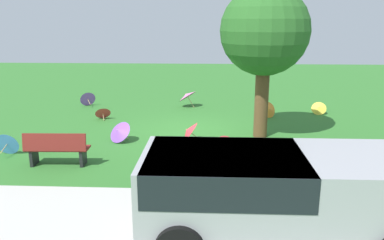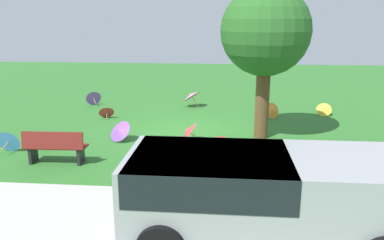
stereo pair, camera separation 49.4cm
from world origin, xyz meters
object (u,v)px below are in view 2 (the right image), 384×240
at_px(parasol_orange_0, 273,110).
at_px(parasol_yellow_1, 324,109).
at_px(parasol_purple_0, 309,161).
at_px(parasol_blue_1, 9,140).
at_px(van_dark, 256,191).
at_px(park_bench, 55,147).
at_px(shade_tree, 265,32).
at_px(parasol_purple_2, 46,139).
at_px(parasol_red_1, 223,151).
at_px(parasol_red_5, 106,111).
at_px(parasol_purple_4, 93,98).
at_px(parasol_red_3, 188,131).
at_px(parasol_pink_0, 191,95).
at_px(parasol_purple_3, 119,130).

xyz_separation_m(parasol_orange_0, parasol_yellow_1, (-2.04, -0.62, -0.05)).
bearing_deg(parasol_purple_0, parasol_blue_1, -5.25).
distance_m(van_dark, parasol_orange_0, 8.60).
xyz_separation_m(park_bench, shade_tree, (-5.52, -2.83, 2.81)).
bearing_deg(parasol_purple_2, parasol_yellow_1, -152.72).
xyz_separation_m(park_bench, parasol_purple_2, (0.85, -1.24, -0.21)).
xyz_separation_m(parasol_red_1, parasol_purple_2, (5.18, -1.02, -0.15)).
bearing_deg(parasol_purple_2, shade_tree, -166.00).
bearing_deg(parasol_red_5, parasol_purple_4, -60.10).
height_order(parasol_red_1, parasol_blue_1, parasol_red_1).
bearing_deg(shade_tree, parasol_red_5, -19.12).
xyz_separation_m(parasol_purple_0, parasol_red_5, (6.60, -4.76, -0.02)).
relative_size(park_bench, parasol_orange_0, 2.29).
xyz_separation_m(parasol_purple_2, parasol_yellow_1, (-9.06, -4.67, 0.01)).
xyz_separation_m(shade_tree, parasol_purple_2, (6.37, 1.59, -3.02)).
distance_m(parasol_red_1, parasol_orange_0, 5.40).
height_order(parasol_purple_0, parasol_yellow_1, parasol_purple_0).
relative_size(van_dark, parasol_yellow_1, 6.84).
xyz_separation_m(shade_tree, parasol_yellow_1, (-2.69, -3.08, -3.01)).
xyz_separation_m(parasol_orange_0, parasol_purple_2, (7.02, 4.06, -0.06)).
distance_m(parasol_orange_0, parasol_purple_2, 8.11).
distance_m(parasol_purple_4, parasol_red_5, 2.55).
bearing_deg(park_bench, parasol_purple_2, -55.60).
bearing_deg(parasol_blue_1, parasol_red_3, -164.47).
bearing_deg(parasol_orange_0, parasol_purple_2, 30.02).
relative_size(park_bench, parasol_purple_2, 2.70).
bearing_deg(parasol_blue_1, parasol_yellow_1, -152.62).
relative_size(parasol_red_1, parasol_pink_0, 0.87).
height_order(shade_tree, parasol_pink_0, shade_tree).
relative_size(parasol_purple_0, parasol_yellow_1, 1.00).
bearing_deg(parasol_purple_0, parasol_red_1, -5.13).
bearing_deg(parasol_pink_0, parasol_purple_3, 70.20).
bearing_deg(parasol_red_3, parasol_pink_0, -86.04).
distance_m(parasol_red_3, parasol_yellow_1, 6.23).
relative_size(van_dark, parasol_purple_2, 7.71).
bearing_deg(parasol_blue_1, parasol_pink_0, -126.54).
bearing_deg(parasol_purple_3, parasol_red_5, -65.59).
distance_m(van_dark, parasol_blue_1, 7.73).
relative_size(parasol_purple_0, parasol_purple_4, 0.90).
xyz_separation_m(park_bench, parasol_purple_4, (1.40, -7.00, -0.14)).
bearing_deg(van_dark, parasol_purple_3, -53.96).
xyz_separation_m(parasol_red_1, parasol_red_5, (4.47, -4.57, -0.14)).
height_order(parasol_red_3, parasol_yellow_1, parasol_red_3).
distance_m(parasol_orange_0, parasol_pink_0, 3.68).
bearing_deg(parasol_purple_2, parasol_purple_0, 170.60).
distance_m(shade_tree, parasol_orange_0, 3.91).
bearing_deg(parasol_red_5, parasol_purple_3, 114.41).
distance_m(parasol_red_3, parasol_orange_0, 4.29).
xyz_separation_m(parasol_purple_3, parasol_yellow_1, (-7.09, -3.89, -0.08)).
relative_size(parasol_pink_0, parasol_purple_4, 1.37).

